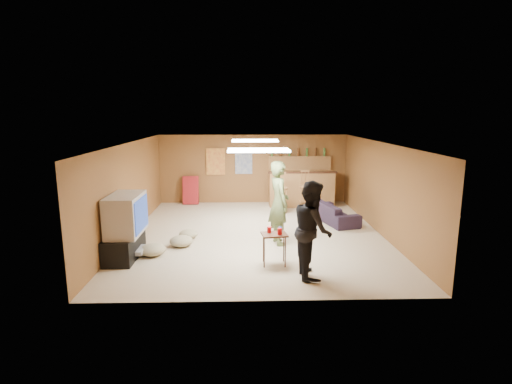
{
  "coord_description": "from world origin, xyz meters",
  "views": [
    {
      "loc": [
        -0.28,
        -9.28,
        2.89
      ],
      "look_at": [
        0.0,
        0.2,
        1.0
      ],
      "focal_mm": 28.0,
      "sensor_mm": 36.0,
      "label": 1
    }
  ],
  "objects_px": {
    "sofa": "(334,212)",
    "tray_table": "(274,249)",
    "tv_body": "(126,214)",
    "bar_counter": "(301,189)",
    "person_black": "(312,229)",
    "person_olive": "(279,203)"
  },
  "relations": [
    {
      "from": "person_olive",
      "to": "person_black",
      "type": "height_order",
      "value": "person_olive"
    },
    {
      "from": "bar_counter",
      "to": "sofa",
      "type": "height_order",
      "value": "bar_counter"
    },
    {
      "from": "tv_body",
      "to": "bar_counter",
      "type": "distance_m",
      "value": 6.09
    },
    {
      "from": "sofa",
      "to": "tray_table",
      "type": "distance_m",
      "value": 3.58
    },
    {
      "from": "bar_counter",
      "to": "sofa",
      "type": "bearing_deg",
      "value": -71.12
    },
    {
      "from": "tv_body",
      "to": "sofa",
      "type": "distance_m",
      "value": 5.48
    },
    {
      "from": "person_black",
      "to": "sofa",
      "type": "height_order",
      "value": "person_black"
    },
    {
      "from": "bar_counter",
      "to": "tray_table",
      "type": "relative_size",
      "value": 3.23
    },
    {
      "from": "sofa",
      "to": "tray_table",
      "type": "xyz_separation_m",
      "value": [
        -1.85,
        -3.07,
        0.06
      ]
    },
    {
      "from": "person_olive",
      "to": "tv_body",
      "type": "bearing_deg",
      "value": 90.17
    },
    {
      "from": "tv_body",
      "to": "sofa",
      "type": "bearing_deg",
      "value": 28.42
    },
    {
      "from": "tray_table",
      "to": "sofa",
      "type": "bearing_deg",
      "value": 58.91
    },
    {
      "from": "person_olive",
      "to": "tray_table",
      "type": "bearing_deg",
      "value": 157.32
    },
    {
      "from": "person_olive",
      "to": "tray_table",
      "type": "distance_m",
      "value": 1.43
    },
    {
      "from": "tv_body",
      "to": "person_olive",
      "type": "height_order",
      "value": "person_olive"
    },
    {
      "from": "tv_body",
      "to": "person_black",
      "type": "relative_size",
      "value": 0.63
    },
    {
      "from": "sofa",
      "to": "tray_table",
      "type": "relative_size",
      "value": 2.81
    },
    {
      "from": "person_black",
      "to": "tray_table",
      "type": "distance_m",
      "value": 1.0
    },
    {
      "from": "person_black",
      "to": "person_olive",
      "type": "bearing_deg",
      "value": 11.76
    },
    {
      "from": "person_olive",
      "to": "person_black",
      "type": "relative_size",
      "value": 1.07
    },
    {
      "from": "sofa",
      "to": "tray_table",
      "type": "height_order",
      "value": "tray_table"
    },
    {
      "from": "tv_body",
      "to": "sofa",
      "type": "relative_size",
      "value": 0.63
    }
  ]
}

